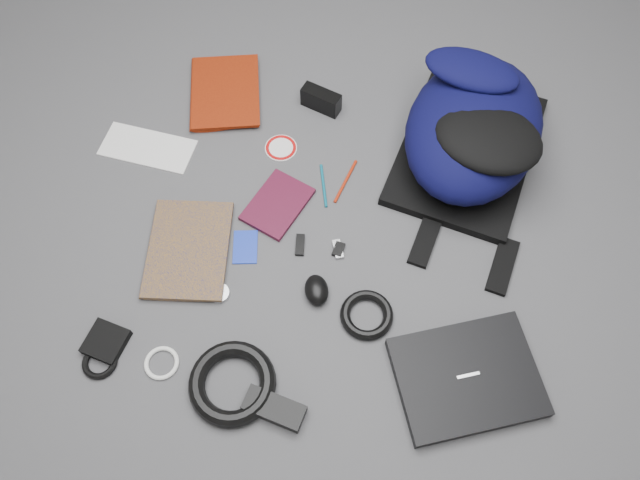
# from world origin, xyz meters

# --- Properties ---
(ground) EXTENTS (4.00, 4.00, 0.00)m
(ground) POSITION_xyz_m (0.00, 0.00, 0.00)
(ground) COLOR #4F4F51
(ground) RESTS_ON ground
(backpack) EXTENTS (0.49, 0.61, 0.22)m
(backpack) POSITION_xyz_m (0.36, 0.33, 0.11)
(backpack) COLOR black
(backpack) RESTS_ON ground
(laptop) EXTENTS (0.38, 0.33, 0.03)m
(laptop) POSITION_xyz_m (0.37, -0.30, 0.02)
(laptop) COLOR black
(laptop) RESTS_ON ground
(textbook_red) EXTENTS (0.24, 0.30, 0.03)m
(textbook_red) POSITION_xyz_m (-0.43, 0.42, 0.01)
(textbook_red) COLOR maroon
(textbook_red) RESTS_ON ground
(comic_book) EXTENTS (0.22, 0.29, 0.02)m
(comic_book) POSITION_xyz_m (-0.42, -0.07, 0.01)
(comic_book) COLOR #BB7C0D
(comic_book) RESTS_ON ground
(envelope) EXTENTS (0.27, 0.15, 0.00)m
(envelope) POSITION_xyz_m (-0.51, 0.24, 0.00)
(envelope) COLOR white
(envelope) RESTS_ON ground
(dvd_case) EXTENTS (0.19, 0.21, 0.01)m
(dvd_case) POSITION_xyz_m (-0.12, 0.10, 0.01)
(dvd_case) COLOR #3D0B1D
(dvd_case) RESTS_ON ground
(compact_camera) EXTENTS (0.12, 0.08, 0.06)m
(compact_camera) POSITION_xyz_m (-0.05, 0.44, 0.03)
(compact_camera) COLOR black
(compact_camera) RESTS_ON ground
(sticker_disc) EXTENTS (0.11, 0.11, 0.00)m
(sticker_disc) POSITION_xyz_m (-0.14, 0.28, 0.00)
(sticker_disc) COLOR white
(sticker_disc) RESTS_ON ground
(pen_teal) EXTENTS (0.04, 0.13, 0.01)m
(pen_teal) POSITION_xyz_m (-0.01, 0.17, 0.00)
(pen_teal) COLOR #0D6178
(pen_teal) RESTS_ON ground
(pen_red) EXTENTS (0.05, 0.14, 0.01)m
(pen_red) POSITION_xyz_m (0.04, 0.19, 0.00)
(pen_red) COLOR #B4270D
(pen_red) RESTS_ON ground
(id_badge) EXTENTS (0.07, 0.10, 0.00)m
(id_badge) POSITION_xyz_m (-0.19, -0.03, 0.00)
(id_badge) COLOR #1A38C8
(id_badge) RESTS_ON ground
(usb_black) EXTENTS (0.03, 0.06, 0.01)m
(usb_black) POSITION_xyz_m (-0.05, -0.01, 0.01)
(usb_black) COLOR black
(usb_black) RESTS_ON ground
(usb_silver) EXTENTS (0.03, 0.06, 0.01)m
(usb_silver) POSITION_xyz_m (0.05, -0.01, 0.01)
(usb_silver) COLOR #A8A9AA
(usb_silver) RESTS_ON ground
(key_fob) EXTENTS (0.03, 0.04, 0.01)m
(key_fob) POSITION_xyz_m (0.05, -0.01, 0.01)
(key_fob) COLOR black
(key_fob) RESTS_ON ground
(mouse) EXTENTS (0.08, 0.09, 0.04)m
(mouse) POSITION_xyz_m (0.01, -0.14, 0.02)
(mouse) COLOR black
(mouse) RESTS_ON ground
(headphone_left) EXTENTS (0.05, 0.05, 0.01)m
(headphone_left) POSITION_xyz_m (-0.29, -0.11, 0.01)
(headphone_left) COLOR silver
(headphone_left) RESTS_ON ground
(headphone_right) EXTENTS (0.06, 0.06, 0.01)m
(headphone_right) POSITION_xyz_m (-0.22, -0.17, 0.01)
(headphone_right) COLOR #B6B5B8
(headphone_right) RESTS_ON ground
(cable_coil) EXTENTS (0.13, 0.13, 0.02)m
(cable_coil) POSITION_xyz_m (0.13, -0.18, 0.01)
(cable_coil) COLOR black
(cable_coil) RESTS_ON ground
(power_brick) EXTENTS (0.15, 0.09, 0.03)m
(power_brick) POSITION_xyz_m (-0.05, -0.43, 0.02)
(power_brick) COLOR black
(power_brick) RESTS_ON ground
(power_cord_coil) EXTENTS (0.22, 0.22, 0.04)m
(power_cord_coil) POSITION_xyz_m (-0.15, -0.38, 0.02)
(power_cord_coil) COLOR black
(power_cord_coil) RESTS_ON ground
(pouch) EXTENTS (0.11, 0.11, 0.02)m
(pouch) POSITION_xyz_m (-0.46, -0.32, 0.01)
(pouch) COLOR black
(pouch) RESTS_ON ground
(earbud_coil) EXTENTS (0.10, 0.10, 0.02)m
(earbud_coil) POSITION_xyz_m (-0.46, -0.37, 0.01)
(earbud_coil) COLOR black
(earbud_coil) RESTS_ON ground
(white_cable_coil) EXTENTS (0.10, 0.10, 0.01)m
(white_cable_coil) POSITION_xyz_m (-0.32, -0.35, 0.01)
(white_cable_coil) COLOR white
(white_cable_coil) RESTS_ON ground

